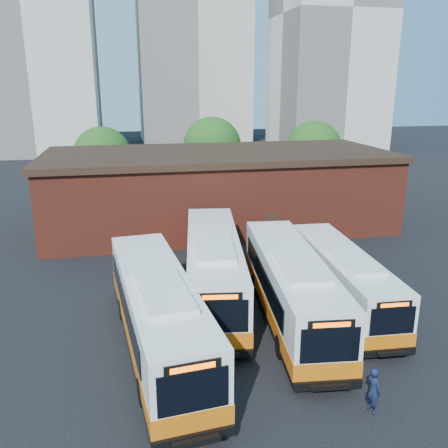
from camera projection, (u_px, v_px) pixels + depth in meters
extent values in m
plane|color=black|center=(297.00, 341.00, 22.62)|extent=(220.00, 220.00, 0.00)
cube|color=white|center=(158.00, 311.00, 21.36)|extent=(4.17, 13.38, 3.13)
cube|color=orange|center=(159.00, 329.00, 21.62)|extent=(4.23, 13.44, 0.77)
cube|color=black|center=(159.00, 339.00, 21.77)|extent=(4.21, 13.43, 0.27)
cube|color=black|center=(193.00, 392.00, 15.23)|extent=(2.37, 0.32, 1.48)
cube|color=black|center=(193.00, 367.00, 14.96)|extent=(1.86, 0.26, 0.35)
cube|color=#FF5905|center=(193.00, 368.00, 14.93)|extent=(1.47, 0.18, 0.20)
cube|color=black|center=(195.00, 439.00, 15.66)|extent=(2.80, 0.45, 0.35)
cube|color=black|center=(196.00, 441.00, 15.40)|extent=(1.63, 0.58, 0.07)
cube|color=black|center=(198.00, 443.00, 15.20)|extent=(1.59, 0.21, 0.20)
cube|color=black|center=(124.00, 305.00, 21.26)|extent=(1.13, 10.21, 1.15)
cube|color=black|center=(186.00, 297.00, 22.09)|extent=(1.13, 10.21, 1.15)
cube|color=white|center=(163.00, 291.00, 19.38)|extent=(2.38, 4.78, 0.24)
cylinder|color=black|center=(143.00, 391.00, 17.98)|extent=(0.46, 1.13, 1.10)
cylinder|color=black|center=(207.00, 379.00, 18.71)|extent=(0.46, 1.13, 1.10)
cylinder|color=black|center=(123.00, 309.00, 24.60)|extent=(0.46, 1.13, 1.10)
cylinder|color=black|center=(171.00, 303.00, 25.33)|extent=(0.46, 1.13, 1.10)
cube|color=white|center=(214.00, 266.00, 26.61)|extent=(4.64, 13.60, 3.17)
cube|color=orange|center=(214.00, 281.00, 26.87)|extent=(4.70, 13.67, 0.78)
cube|color=black|center=(214.00, 290.00, 27.03)|extent=(4.69, 13.65, 0.28)
cube|color=black|center=(220.00, 317.00, 20.11)|extent=(2.40, 0.40, 1.50)
cube|color=black|center=(220.00, 297.00, 19.84)|extent=(1.88, 0.33, 0.36)
cube|color=#FF5905|center=(220.00, 297.00, 19.80)|extent=(1.49, 0.23, 0.20)
cube|color=black|center=(220.00, 354.00, 20.54)|extent=(2.83, 0.54, 0.36)
cube|color=black|center=(221.00, 355.00, 20.27)|extent=(1.65, 0.64, 0.07)
cube|color=black|center=(221.00, 356.00, 20.06)|extent=(1.60, 0.27, 0.20)
cube|color=black|center=(188.00, 258.00, 26.86)|extent=(1.48, 10.32, 1.17)
cube|color=black|center=(238.00, 257.00, 27.04)|extent=(1.48, 10.32, 1.17)
cube|color=white|center=(215.00, 247.00, 24.54)|extent=(2.55, 4.89, 0.24)
cylinder|color=black|center=(191.00, 321.00, 23.31)|extent=(0.50, 1.15, 1.11)
cylinder|color=black|center=(243.00, 320.00, 23.47)|extent=(0.50, 1.15, 1.11)
cylinder|color=black|center=(191.00, 266.00, 30.34)|extent=(0.50, 1.15, 1.11)
cylinder|color=black|center=(231.00, 266.00, 30.50)|extent=(0.50, 1.15, 1.11)
cube|color=white|center=(291.00, 284.00, 24.30)|extent=(4.06, 13.08, 3.06)
cube|color=orange|center=(290.00, 300.00, 24.55)|extent=(4.12, 13.14, 0.75)
cube|color=black|center=(290.00, 309.00, 24.70)|extent=(4.11, 13.13, 0.27)
cube|color=black|center=(330.00, 345.00, 18.04)|extent=(2.32, 0.31, 1.45)
cube|color=black|center=(332.00, 324.00, 17.78)|extent=(1.82, 0.25, 0.34)
cube|color=#FF5905|center=(332.00, 325.00, 17.74)|extent=(1.44, 0.17, 0.19)
cube|color=black|center=(328.00, 385.00, 18.46)|extent=(2.74, 0.44, 0.34)
cube|color=black|center=(330.00, 387.00, 18.20)|extent=(1.59, 0.57, 0.06)
cube|color=black|center=(332.00, 388.00, 17.99)|extent=(1.55, 0.21, 0.19)
cube|color=black|center=(262.00, 277.00, 24.50)|extent=(1.10, 9.99, 1.13)
cube|color=black|center=(315.00, 275.00, 24.76)|extent=(1.10, 9.99, 1.13)
cube|color=white|center=(300.00, 266.00, 22.30)|extent=(2.32, 4.67, 0.24)
cylinder|color=black|center=(281.00, 347.00, 21.09)|extent=(0.45, 1.10, 1.07)
cylinder|color=black|center=(335.00, 344.00, 21.32)|extent=(0.45, 1.10, 1.07)
cylinder|color=black|center=(256.00, 283.00, 27.85)|extent=(0.45, 1.10, 1.07)
cylinder|color=black|center=(297.00, 281.00, 28.08)|extent=(0.45, 1.10, 1.07)
cube|color=white|center=(342.00, 276.00, 25.92)|extent=(3.06, 11.42, 2.68)
cube|color=orange|center=(341.00, 289.00, 26.14)|extent=(3.11, 11.47, 0.66)
cube|color=black|center=(341.00, 297.00, 26.27)|extent=(3.10, 11.46, 0.24)
cube|color=black|center=(393.00, 321.00, 20.46)|extent=(2.04, 0.18, 1.27)
cube|color=black|center=(395.00, 305.00, 20.23)|extent=(1.60, 0.15, 0.30)
cube|color=#FF5905|center=(395.00, 305.00, 20.20)|extent=(1.27, 0.09, 0.17)
cube|color=black|center=(390.00, 352.00, 20.83)|extent=(2.40, 0.27, 0.30)
cube|color=black|center=(392.00, 353.00, 20.60)|extent=(1.38, 0.44, 0.06)
cube|color=black|center=(394.00, 354.00, 20.42)|extent=(1.37, 0.12, 0.17)
cube|color=black|center=(319.00, 270.00, 26.04)|extent=(0.56, 8.80, 0.99)
cube|color=black|center=(361.00, 268.00, 26.37)|extent=(0.56, 8.80, 0.99)
cube|color=white|center=(355.00, 261.00, 24.18)|extent=(1.86, 4.04, 0.21)
cylinder|color=black|center=(344.00, 325.00, 23.07)|extent=(0.36, 0.96, 0.94)
cylinder|color=black|center=(386.00, 322.00, 23.37)|extent=(0.36, 0.96, 0.94)
cylinder|color=black|center=(305.00, 276.00, 28.97)|extent=(0.36, 0.96, 0.94)
cylinder|color=black|center=(339.00, 275.00, 29.27)|extent=(0.36, 0.96, 0.94)
imported|color=#111832|center=(373.00, 390.00, 17.49)|extent=(0.56, 0.74, 1.82)
cube|color=maroon|center=(218.00, 191.00, 40.57)|extent=(28.00, 12.00, 6.00)
cube|color=black|center=(218.00, 154.00, 39.68)|extent=(28.60, 12.60, 0.50)
cube|color=black|center=(272.00, 229.00, 35.99)|extent=(1.20, 0.08, 2.40)
cylinder|color=#382314|center=(105.00, 186.00, 50.40)|extent=(0.36, 0.36, 2.70)
sphere|color=#1A4C15|center=(103.00, 156.00, 49.47)|extent=(6.00, 6.00, 6.00)
cylinder|color=#382314|center=(212.00, 178.00, 54.55)|extent=(0.36, 0.36, 2.95)
sphere|color=#1A4C15|center=(212.00, 146.00, 53.53)|extent=(6.56, 6.56, 6.56)
cylinder|color=#382314|center=(312.00, 179.00, 53.86)|extent=(0.36, 0.36, 2.81)
sphere|color=#1A4C15|center=(314.00, 149.00, 52.89)|extent=(6.24, 6.24, 6.24)
cube|color=beige|center=(331.00, 14.00, 85.52)|extent=(18.00, 18.00, 48.00)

